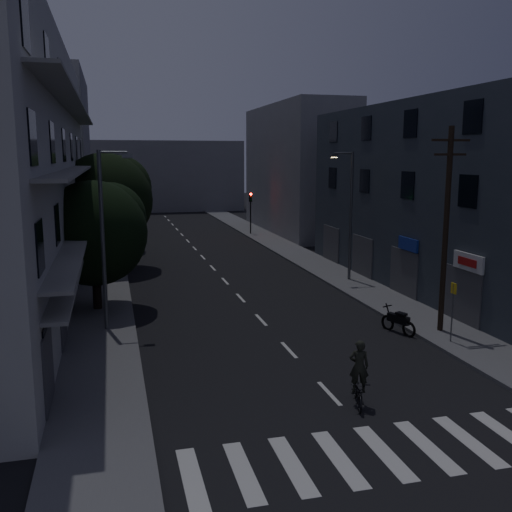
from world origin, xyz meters
name	(u,v)px	position (x,y,z in m)	size (l,w,h in m)	color
ground	(212,267)	(0.00, 25.00, 0.00)	(160.00, 160.00, 0.00)	black
sidewalk_left	(104,271)	(-7.50, 25.00, 0.07)	(3.00, 90.00, 0.15)	#565659
sidewalk_right	(310,261)	(7.50, 25.00, 0.07)	(3.00, 90.00, 0.15)	#565659
crosswalk	(384,452)	(0.00, -2.00, 0.00)	(10.90, 3.00, 0.01)	beige
lane_markings	(199,253)	(0.00, 31.25, 0.01)	(0.15, 60.50, 0.01)	beige
building_left	(10,173)	(-11.98, 18.00, 6.99)	(7.00, 36.00, 14.00)	#A7A8A3
building_right	(450,198)	(11.99, 14.00, 5.50)	(6.19, 28.00, 11.00)	#2E353E
building_far_left	(57,155)	(-12.00, 48.00, 8.00)	(6.00, 20.00, 16.00)	slate
building_far_right	(297,169)	(12.00, 42.00, 6.50)	(6.00, 20.00, 13.00)	slate
building_far_end	(158,176)	(0.00, 70.00, 5.00)	(24.00, 8.00, 10.00)	slate
tree_near	(95,229)	(-7.68, 14.70, 4.25)	(5.32, 5.32, 6.56)	black
tree_mid	(106,197)	(-7.16, 25.64, 5.13)	(6.48, 6.48, 7.97)	black
tree_far	(102,193)	(-7.53, 33.75, 4.84)	(6.06, 6.06, 7.49)	black
traffic_signal_far_right	(251,204)	(6.72, 40.55, 3.10)	(0.28, 0.37, 4.10)	black
traffic_signal_far_left	(115,209)	(-6.55, 38.64, 3.10)	(0.28, 0.37, 4.10)	black
street_lamp_left_near	(105,231)	(-7.16, 10.95, 4.60)	(1.51, 0.25, 8.00)	slate
street_lamp_right	(349,209)	(7.54, 18.03, 4.60)	(1.51, 0.25, 8.00)	#505357
street_lamp_left_far	(107,199)	(-7.17, 30.26, 4.60)	(1.51, 0.25, 8.00)	#585B60
utility_pole	(446,226)	(7.29, 6.99, 4.87)	(1.80, 0.24, 9.00)	black
bus_stop_sign	(453,301)	(6.83, 5.45, 1.89)	(0.06, 0.35, 2.52)	#595B60
motorcycle	(398,322)	(5.48, 7.51, 0.50)	(0.90, 1.91, 1.28)	black
cyclist	(358,383)	(0.56, 0.93, 0.73)	(1.07, 1.81, 2.17)	black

